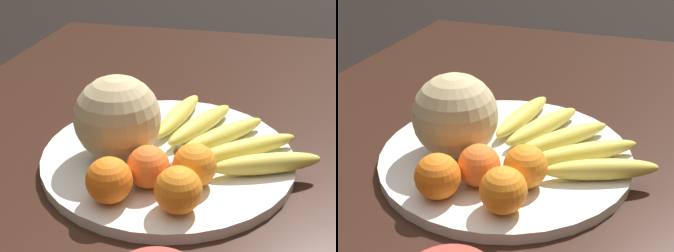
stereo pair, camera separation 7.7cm
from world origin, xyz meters
TOP-DOWN VIEW (x-y plane):
  - kitchen_table at (0.00, 0.00)m, footprint 1.60×1.04m
  - fruit_bowl at (0.03, 0.03)m, footprint 0.44×0.44m
  - melon at (0.06, -0.05)m, footprint 0.14×0.14m
  - banana_bunch at (-0.01, 0.11)m, footprint 0.29×0.30m
  - orange_front_left at (0.12, 0.09)m, footprint 0.07×0.07m
  - orange_front_right at (0.19, -0.02)m, footprint 0.07×0.07m
  - orange_mid_center at (0.19, 0.08)m, footprint 0.07×0.07m
  - orange_back_left at (0.14, 0.02)m, footprint 0.07×0.07m
  - produce_tag at (0.14, 0.06)m, footprint 0.09×0.07m

SIDE VIEW (x-z plane):
  - kitchen_table at x=0.00m, z-range 0.29..1.04m
  - fruit_bowl at x=0.03m, z-range 0.75..0.77m
  - produce_tag at x=0.14m, z-range 0.77..0.77m
  - banana_bunch at x=-0.01m, z-range 0.77..0.80m
  - orange_back_left at x=0.14m, z-range 0.77..0.84m
  - orange_front_left at x=0.12m, z-range 0.77..0.84m
  - orange_mid_center at x=0.19m, z-range 0.77..0.84m
  - orange_front_right at x=0.19m, z-range 0.77..0.84m
  - melon at x=0.06m, z-range 0.77..0.91m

